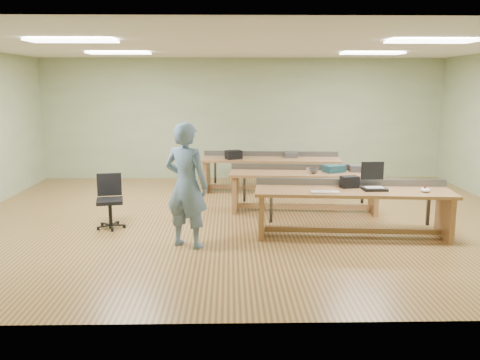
% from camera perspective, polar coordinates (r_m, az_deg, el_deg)
% --- Properties ---
extents(floor, '(10.00, 10.00, 0.00)m').
position_cam_1_polar(floor, '(9.11, 0.95, -4.39)').
color(floor, olive).
rests_on(floor, ground).
extents(ceiling, '(10.00, 10.00, 0.00)m').
position_cam_1_polar(ceiling, '(8.81, 1.02, 14.80)').
color(ceiling, silver).
rests_on(ceiling, wall_back).
extents(wall_back, '(10.00, 0.04, 3.00)m').
position_cam_1_polar(wall_back, '(12.82, 0.31, 6.86)').
color(wall_back, '#9EB085').
rests_on(wall_back, floor).
extents(wall_front, '(10.00, 0.04, 3.00)m').
position_cam_1_polar(wall_front, '(4.87, 2.74, 0.23)').
color(wall_front, '#9EB085').
rests_on(wall_front, floor).
extents(fluor_panels, '(6.20, 3.50, 0.03)m').
position_cam_1_polar(fluor_panels, '(8.80, 1.01, 14.60)').
color(fluor_panels, white).
rests_on(fluor_panels, ceiling).
extents(workbench_front, '(3.12, 1.07, 0.86)m').
position_cam_1_polar(workbench_front, '(8.20, 12.51, -2.34)').
color(workbench_front, '#A36C44').
rests_on(workbench_front, floor).
extents(workbench_mid, '(2.84, 0.98, 0.86)m').
position_cam_1_polar(workbench_mid, '(9.61, 7.21, -0.27)').
color(workbench_mid, '#A36C44').
rests_on(workbench_mid, floor).
extents(workbench_back, '(3.11, 1.08, 0.86)m').
position_cam_1_polar(workbench_back, '(11.32, 3.42, 1.52)').
color(workbench_back, '#A36C44').
rests_on(workbench_back, floor).
extents(person, '(0.80, 0.69, 1.85)m').
position_cam_1_polar(person, '(7.44, -6.03, -0.59)').
color(person, slate).
rests_on(person, floor).
extents(laptop_base, '(0.37, 0.30, 0.04)m').
position_cam_1_polar(laptop_base, '(8.19, 14.84, -0.96)').
color(laptop_base, black).
rests_on(laptop_base, workbench_front).
extents(laptop_screen, '(0.36, 0.03, 0.28)m').
position_cam_1_polar(laptop_screen, '(8.27, 14.65, 1.03)').
color(laptop_screen, black).
rests_on(laptop_screen, laptop_base).
extents(keyboard, '(0.43, 0.17, 0.02)m').
position_cam_1_polar(keyboard, '(7.81, 9.52, -1.36)').
color(keyboard, beige).
rests_on(keyboard, workbench_front).
extents(trackball_mouse, '(0.16, 0.18, 0.07)m').
position_cam_1_polar(trackball_mouse, '(8.26, 20.09, -1.05)').
color(trackball_mouse, white).
rests_on(trackball_mouse, workbench_front).
extents(camera_bag, '(0.30, 0.23, 0.19)m').
position_cam_1_polar(camera_bag, '(8.27, 12.20, -0.21)').
color(camera_bag, black).
rests_on(camera_bag, workbench_front).
extents(task_chair, '(0.57, 0.57, 0.90)m').
position_cam_1_polar(task_chair, '(8.79, -14.37, -3.09)').
color(task_chair, black).
rests_on(task_chair, floor).
extents(parts_bin_teal, '(0.44, 0.39, 0.13)m').
position_cam_1_polar(parts_bin_teal, '(9.68, 10.50, 1.28)').
color(parts_bin_teal, '#163C48').
rests_on(parts_bin_teal, workbench_mid).
extents(parts_bin_grey, '(0.45, 0.31, 0.12)m').
position_cam_1_polar(parts_bin_grey, '(9.86, 13.41, 1.30)').
color(parts_bin_grey, '#353537').
rests_on(parts_bin_grey, workbench_mid).
extents(mug, '(0.18, 0.18, 0.10)m').
position_cam_1_polar(mug, '(9.44, 8.30, 1.03)').
color(mug, '#353537').
rests_on(mug, workbench_mid).
extents(drinks_can, '(0.07, 0.07, 0.11)m').
position_cam_1_polar(drinks_can, '(9.42, 7.65, 1.04)').
color(drinks_can, silver).
rests_on(drinks_can, workbench_mid).
extents(storage_box_back, '(0.40, 0.35, 0.19)m').
position_cam_1_polar(storage_box_back, '(11.13, -0.73, 2.86)').
color(storage_box_back, black).
rests_on(storage_box_back, workbench_back).
extents(tray_back, '(0.29, 0.22, 0.11)m').
position_cam_1_polar(tray_back, '(11.40, 5.77, 2.79)').
color(tray_back, '#353537').
rests_on(tray_back, workbench_back).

